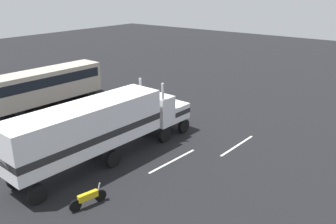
# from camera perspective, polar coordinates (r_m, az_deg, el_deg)

# --- Properties ---
(ground_plane) EXTENTS (120.00, 120.00, 0.00)m
(ground_plane) POSITION_cam_1_polar(r_m,az_deg,el_deg) (27.53, -0.94, -3.37)
(ground_plane) COLOR black
(lane_stripe_near) EXTENTS (4.40, 0.51, 0.01)m
(lane_stripe_near) POSITION_cam_1_polar(r_m,az_deg,el_deg) (23.26, 0.77, -7.96)
(lane_stripe_near) COLOR silver
(lane_stripe_near) RESTS_ON ground_plane
(lane_stripe_mid) EXTENTS (4.40, 0.36, 0.01)m
(lane_stripe_mid) POSITION_cam_1_polar(r_m,az_deg,el_deg) (25.85, 11.23, -5.38)
(lane_stripe_mid) COLOR silver
(lane_stripe_mid) RESTS_ON ground_plane
(semi_truck) EXTENTS (14.27, 3.20, 4.50)m
(semi_truck) POSITION_cam_1_polar(r_m,az_deg,el_deg) (22.66, -10.81, -2.10)
(semi_truck) COLOR white
(semi_truck) RESTS_ON ground_plane
(person_bystander) EXTENTS (0.38, 0.48, 1.63)m
(person_bystander) POSITION_cam_1_polar(r_m,az_deg,el_deg) (26.58, -11.70, -2.59)
(person_bystander) COLOR black
(person_bystander) RESTS_ON ground_plane
(parked_bus) EXTENTS (11.08, 2.95, 3.40)m
(parked_bus) POSITION_cam_1_polar(r_m,az_deg,el_deg) (35.47, -19.11, 4.42)
(parked_bus) COLOR #BFB29E
(parked_bus) RESTS_ON ground_plane
(parked_car) EXTENTS (4.53, 2.14, 1.57)m
(parked_car) POSITION_cam_1_polar(r_m,az_deg,el_deg) (26.97, -22.32, -3.61)
(parked_car) COLOR #234C8C
(parked_car) RESTS_ON ground_plane
(motorcycle) EXTENTS (2.08, 0.56, 1.12)m
(motorcycle) POSITION_cam_1_polar(r_m,az_deg,el_deg) (19.18, -12.86, -13.50)
(motorcycle) COLOR black
(motorcycle) RESTS_ON ground_plane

